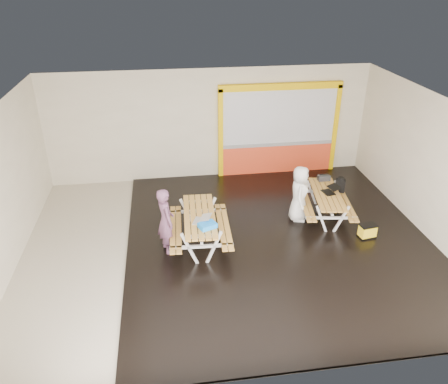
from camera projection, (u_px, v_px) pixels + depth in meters
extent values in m
cube|color=beige|center=(229.00, 244.00, 10.86)|extent=(10.00, 8.00, 0.01)
cube|color=white|center=(230.00, 107.00, 9.24)|extent=(10.00, 8.00, 0.01)
cube|color=beige|center=(210.00, 125.00, 13.56)|extent=(10.00, 0.01, 3.50)
cube|color=beige|center=(271.00, 297.00, 6.53)|extent=(10.00, 0.01, 3.50)
cube|color=beige|center=(1.00, 196.00, 9.41)|extent=(0.01, 8.00, 3.50)
cube|color=beige|center=(431.00, 168.00, 10.69)|extent=(0.01, 8.00, 3.50)
cube|color=black|center=(278.00, 239.00, 11.01)|extent=(7.50, 7.98, 0.05)
cube|color=#F34723|center=(277.00, 159.00, 14.36)|extent=(3.60, 0.12, 1.00)
cube|color=gray|center=(278.00, 144.00, 14.11)|extent=(3.60, 0.14, 0.10)
cube|color=silver|center=(279.00, 117.00, 13.70)|extent=(3.60, 0.08, 1.72)
cube|color=#FFC800|center=(221.00, 135.00, 13.67)|extent=(0.14, 0.16, 2.90)
cube|color=#FFC800|center=(335.00, 129.00, 14.15)|extent=(0.14, 0.16, 2.90)
cube|color=#FFC800|center=(281.00, 86.00, 13.24)|extent=(3.88, 0.16, 0.20)
cube|color=#B38235|center=(187.00, 216.00, 10.43)|extent=(0.22, 2.13, 0.04)
cube|color=#B38235|center=(193.00, 216.00, 10.45)|extent=(0.22, 2.13, 0.04)
cube|color=#B38235|center=(200.00, 216.00, 10.46)|extent=(0.22, 2.13, 0.04)
cube|color=#B38235|center=(206.00, 216.00, 10.48)|extent=(0.22, 2.13, 0.04)
cube|color=#B38235|center=(212.00, 215.00, 10.49)|extent=(0.22, 2.13, 0.04)
cube|color=white|center=(190.00, 249.00, 9.90)|extent=(0.40, 0.08, 0.85)
cube|color=white|center=(214.00, 247.00, 9.95)|extent=(0.40, 0.08, 0.85)
cube|color=white|center=(202.00, 246.00, 9.90)|extent=(1.46, 0.13, 0.06)
cube|color=white|center=(201.00, 236.00, 9.77)|extent=(0.72, 0.09, 0.06)
cube|color=white|center=(188.00, 213.00, 11.32)|extent=(0.40, 0.08, 0.85)
cube|color=white|center=(209.00, 212.00, 11.37)|extent=(0.40, 0.08, 0.85)
cube|color=white|center=(198.00, 211.00, 11.33)|extent=(1.46, 0.13, 0.06)
cube|color=white|center=(198.00, 202.00, 11.20)|extent=(0.72, 0.09, 0.06)
cube|color=white|center=(200.00, 223.00, 10.56)|extent=(0.14, 1.74, 0.06)
cube|color=#B38235|center=(173.00, 229.00, 10.55)|extent=(0.22, 2.13, 0.04)
cube|color=#B38235|center=(179.00, 228.00, 10.56)|extent=(0.22, 2.13, 0.04)
cube|color=#B38235|center=(221.00, 226.00, 10.66)|extent=(0.22, 2.13, 0.04)
cube|color=#B38235|center=(227.00, 226.00, 10.67)|extent=(0.22, 2.13, 0.04)
cube|color=#B38235|center=(317.00, 194.00, 11.62)|extent=(0.41, 1.93, 0.04)
cube|color=#B38235|center=(322.00, 194.00, 11.61)|extent=(0.41, 1.93, 0.04)
cube|color=#B38235|center=(327.00, 194.00, 11.61)|extent=(0.41, 1.93, 0.04)
cube|color=#B38235|center=(332.00, 194.00, 11.61)|extent=(0.41, 1.93, 0.04)
cube|color=#B38235|center=(337.00, 194.00, 11.61)|extent=(0.41, 1.93, 0.04)
cube|color=white|center=(321.00, 219.00, 11.12)|extent=(0.36, 0.11, 0.77)
cube|color=white|center=(341.00, 219.00, 11.12)|extent=(0.36, 0.11, 0.77)
cube|color=white|center=(332.00, 218.00, 11.10)|extent=(1.32, 0.26, 0.06)
cube|color=white|center=(333.00, 209.00, 10.99)|extent=(0.65, 0.15, 0.06)
cube|color=white|center=(312.00, 193.00, 12.43)|extent=(0.36, 0.11, 0.77)
cube|color=white|center=(329.00, 193.00, 12.42)|extent=(0.36, 0.11, 0.77)
cube|color=white|center=(321.00, 191.00, 12.40)|extent=(1.32, 0.26, 0.06)
cube|color=white|center=(321.00, 183.00, 12.29)|extent=(0.65, 0.15, 0.06)
cube|color=white|center=(326.00, 200.00, 11.70)|extent=(0.29, 1.58, 0.06)
cube|color=#B38235|center=(304.00, 203.00, 11.75)|extent=(0.40, 1.93, 0.04)
cube|color=#B38235|center=(308.00, 203.00, 11.75)|extent=(0.40, 1.93, 0.04)
cube|color=#B38235|center=(343.00, 204.00, 11.75)|extent=(0.40, 1.93, 0.04)
cube|color=#B38235|center=(348.00, 204.00, 11.75)|extent=(0.40, 1.93, 0.04)
imported|color=#69415D|center=(166.00, 221.00, 10.15)|extent=(0.55, 0.68, 1.64)
imported|color=white|center=(299.00, 194.00, 11.51)|extent=(0.68, 0.86, 1.54)
cube|color=silver|center=(199.00, 221.00, 10.19)|extent=(0.36, 0.43, 0.02)
cube|color=silver|center=(206.00, 217.00, 10.10)|extent=(0.34, 0.42, 0.07)
cube|color=silver|center=(205.00, 217.00, 10.10)|extent=(0.29, 0.37, 0.06)
cube|color=black|center=(328.00, 192.00, 11.64)|extent=(0.32, 0.40, 0.02)
cube|color=black|center=(334.00, 187.00, 11.62)|extent=(0.30, 0.40, 0.07)
cube|color=silver|center=(334.00, 187.00, 11.62)|extent=(0.26, 0.35, 0.06)
cube|color=#1B82F0|center=(207.00, 225.00, 9.93)|extent=(0.46, 0.40, 0.11)
cube|color=black|center=(324.00, 178.00, 12.27)|extent=(0.35, 0.18, 0.15)
cylinder|color=black|center=(324.00, 174.00, 12.22)|extent=(0.26, 0.03, 0.02)
cube|color=black|center=(340.00, 186.00, 12.22)|extent=(0.31, 0.25, 0.38)
cylinder|color=black|center=(341.00, 179.00, 12.13)|extent=(0.22, 0.22, 0.09)
cube|color=black|center=(311.00, 217.00, 11.80)|extent=(0.48, 0.44, 0.14)
cube|color=black|center=(366.00, 236.00, 11.04)|extent=(0.46, 0.33, 0.04)
cube|color=yellow|center=(367.00, 231.00, 10.97)|extent=(0.43, 0.31, 0.31)
cube|color=black|center=(368.00, 225.00, 10.89)|extent=(0.46, 0.33, 0.03)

